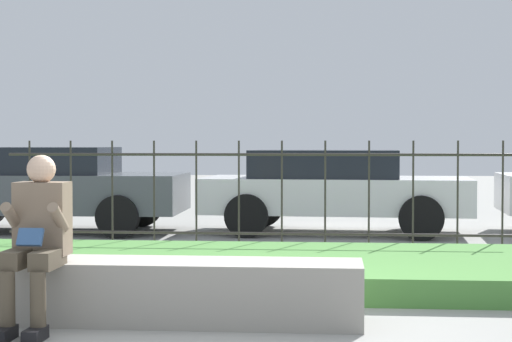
# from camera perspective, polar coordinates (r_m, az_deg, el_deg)

# --- Properties ---
(ground_plane) EXTENTS (60.00, 60.00, 0.00)m
(ground_plane) POSITION_cam_1_polar(r_m,az_deg,el_deg) (6.54, -2.60, -10.11)
(ground_plane) COLOR gray
(stone_bench) EXTENTS (2.62, 0.59, 0.47)m
(stone_bench) POSITION_cam_1_polar(r_m,az_deg,el_deg) (6.53, -4.56, -8.25)
(stone_bench) COLOR gray
(stone_bench) RESTS_ON ground_plane
(person_seated_reader) EXTENTS (0.42, 0.73, 1.27)m
(person_seated_reader) POSITION_cam_1_polar(r_m,az_deg,el_deg) (6.41, -14.37, -4.10)
(person_seated_reader) COLOR black
(person_seated_reader) RESTS_ON ground_plane
(grass_berm) EXTENTS (8.18, 2.60, 0.24)m
(grass_berm) POSITION_cam_1_polar(r_m,az_deg,el_deg) (8.47, -0.76, -6.53)
(grass_berm) COLOR #4C893D
(grass_berm) RESTS_ON ground_plane
(iron_fence) EXTENTS (6.18, 0.03, 1.39)m
(iron_fence) POSITION_cam_1_polar(r_m,az_deg,el_deg) (10.19, 0.29, -1.68)
(iron_fence) COLOR #332D28
(iron_fence) RESTS_ON ground_plane
(car_parked_center) EXTENTS (4.07, 2.07, 1.25)m
(car_parked_center) POSITION_cam_1_polar(r_m,az_deg,el_deg) (12.97, 5.18, -1.12)
(car_parked_center) COLOR silver
(car_parked_center) RESTS_ON ground_plane
(car_parked_left) EXTENTS (4.22, 2.00, 1.30)m
(car_parked_left) POSITION_cam_1_polar(r_m,az_deg,el_deg) (13.55, -13.89, -0.96)
(car_parked_left) COLOR #4C5156
(car_parked_left) RESTS_ON ground_plane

